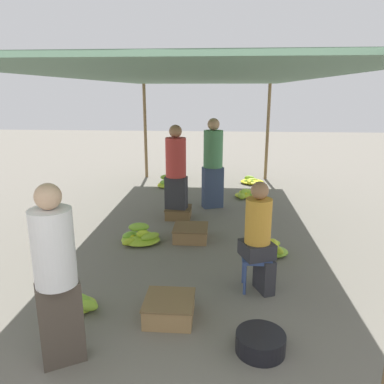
{
  "coord_description": "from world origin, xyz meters",
  "views": [
    {
      "loc": [
        0.41,
        -1.98,
        2.29
      ],
      "look_at": [
        0.0,
        3.26,
        0.86
      ],
      "focal_mm": 35.0,
      "sensor_mm": 36.0,
      "label": 1
    }
  ],
  "objects_px": {
    "vendor_foreground": "(56,274)",
    "crate_mid": "(169,308)",
    "basin_black": "(260,342)",
    "vendor_seated": "(259,235)",
    "banana_pile_right_1": "(271,249)",
    "crate_near": "(178,212)",
    "crate_far": "(191,233)",
    "banana_pile_right_0": "(251,181)",
    "banana_pile_left_0": "(78,303)",
    "shopper_walking_mid": "(213,162)",
    "stool": "(256,263)",
    "shopper_walking_far": "(176,171)",
    "banana_pile_right_2": "(245,194)",
    "banana_pile_left_2": "(140,237)",
    "banana_pile_left_1": "(166,184)"
  },
  "relations": [
    {
      "from": "crate_far",
      "to": "banana_pile_right_1",
      "type": "bearing_deg",
      "value": -21.72
    },
    {
      "from": "banana_pile_right_0",
      "to": "crate_far",
      "type": "distance_m",
      "value": 4.01
    },
    {
      "from": "banana_pile_left_0",
      "to": "shopper_walking_mid",
      "type": "xyz_separation_m",
      "value": [
        1.35,
        3.82,
        0.84
      ]
    },
    {
      "from": "crate_mid",
      "to": "vendor_seated",
      "type": "bearing_deg",
      "value": 34.99
    },
    {
      "from": "shopper_walking_mid",
      "to": "shopper_walking_far",
      "type": "relative_size",
      "value": 1.04
    },
    {
      "from": "basin_black",
      "to": "crate_mid",
      "type": "xyz_separation_m",
      "value": [
        -0.89,
        0.44,
        0.02
      ]
    },
    {
      "from": "vendor_seated",
      "to": "banana_pile_right_2",
      "type": "xyz_separation_m",
      "value": [
        0.1,
        3.97,
        -0.61
      ]
    },
    {
      "from": "banana_pile_left_0",
      "to": "banana_pile_right_1",
      "type": "height_order",
      "value": "banana_pile_right_1"
    },
    {
      "from": "crate_far",
      "to": "crate_mid",
      "type": "bearing_deg",
      "value": -91.26
    },
    {
      "from": "vendor_seated",
      "to": "crate_mid",
      "type": "distance_m",
      "value": 1.3
    },
    {
      "from": "basin_black",
      "to": "crate_near",
      "type": "distance_m",
      "value": 3.81
    },
    {
      "from": "shopper_walking_mid",
      "to": "shopper_walking_far",
      "type": "bearing_deg",
      "value": -129.9
    },
    {
      "from": "basin_black",
      "to": "shopper_walking_far",
      "type": "distance_m",
      "value": 3.84
    },
    {
      "from": "stool",
      "to": "banana_pile_right_2",
      "type": "distance_m",
      "value": 3.97
    },
    {
      "from": "basin_black",
      "to": "shopper_walking_far",
      "type": "xyz_separation_m",
      "value": [
        -1.19,
        3.56,
        0.8
      ]
    },
    {
      "from": "banana_pile_right_0",
      "to": "vendor_foreground",
      "type": "bearing_deg",
      "value": -107.71
    },
    {
      "from": "banana_pile_left_0",
      "to": "banana_pile_left_1",
      "type": "relative_size",
      "value": 1.01
    },
    {
      "from": "banana_pile_right_1",
      "to": "crate_near",
      "type": "distance_m",
      "value": 2.14
    },
    {
      "from": "basin_black",
      "to": "crate_near",
      "type": "xyz_separation_m",
      "value": [
        -1.15,
        3.63,
        0.01
      ]
    },
    {
      "from": "vendor_foreground",
      "to": "banana_pile_left_1",
      "type": "bearing_deg",
      "value": 89.89
    },
    {
      "from": "banana_pile_left_2",
      "to": "crate_mid",
      "type": "bearing_deg",
      "value": -69.63
    },
    {
      "from": "banana_pile_left_2",
      "to": "shopper_walking_far",
      "type": "xyz_separation_m",
      "value": [
        0.44,
        1.15,
        0.81
      ]
    },
    {
      "from": "stool",
      "to": "basin_black",
      "type": "height_order",
      "value": "stool"
    },
    {
      "from": "vendor_seated",
      "to": "banana_pile_left_2",
      "type": "relative_size",
      "value": 2.02
    },
    {
      "from": "banana_pile_right_2",
      "to": "shopper_walking_mid",
      "type": "xyz_separation_m",
      "value": [
        -0.71,
        -0.75,
        0.85
      ]
    },
    {
      "from": "vendor_seated",
      "to": "banana_pile_right_0",
      "type": "relative_size",
      "value": 2.25
    },
    {
      "from": "banana_pile_right_0",
      "to": "banana_pile_left_0",
      "type": "bearing_deg",
      "value": -111.24
    },
    {
      "from": "vendor_foreground",
      "to": "crate_mid",
      "type": "height_order",
      "value": "vendor_foreground"
    },
    {
      "from": "stool",
      "to": "shopper_walking_far",
      "type": "bearing_deg",
      "value": 116.8
    },
    {
      "from": "stool",
      "to": "crate_near",
      "type": "xyz_separation_m",
      "value": [
        -1.2,
        2.51,
        -0.23
      ]
    },
    {
      "from": "stool",
      "to": "crate_near",
      "type": "bearing_deg",
      "value": 115.62
    },
    {
      "from": "banana_pile_left_2",
      "to": "banana_pile_right_1",
      "type": "bearing_deg",
      "value": -8.68
    },
    {
      "from": "stool",
      "to": "crate_near",
      "type": "distance_m",
      "value": 2.79
    },
    {
      "from": "vendor_seated",
      "to": "banana_pile_right_2",
      "type": "distance_m",
      "value": 4.02
    },
    {
      "from": "banana_pile_right_1",
      "to": "shopper_walking_mid",
      "type": "bearing_deg",
      "value": 112.05
    },
    {
      "from": "vendor_foreground",
      "to": "crate_near",
      "type": "height_order",
      "value": "vendor_foreground"
    },
    {
      "from": "banana_pile_left_0",
      "to": "shopper_walking_mid",
      "type": "relative_size",
      "value": 0.27
    },
    {
      "from": "basin_black",
      "to": "shopper_walking_mid",
      "type": "distance_m",
      "value": 4.44
    },
    {
      "from": "vendor_seated",
      "to": "banana_pile_right_1",
      "type": "relative_size",
      "value": 2.68
    },
    {
      "from": "banana_pile_right_1",
      "to": "banana_pile_left_0",
      "type": "bearing_deg",
      "value": -144.54
    },
    {
      "from": "banana_pile_right_0",
      "to": "shopper_walking_mid",
      "type": "height_order",
      "value": "shopper_walking_mid"
    },
    {
      "from": "basin_black",
      "to": "shopper_walking_far",
      "type": "bearing_deg",
      "value": 108.42
    },
    {
      "from": "shopper_walking_mid",
      "to": "banana_pile_left_0",
      "type": "bearing_deg",
      "value": -109.41
    },
    {
      "from": "banana_pile_left_1",
      "to": "banana_pile_left_0",
      "type": "bearing_deg",
      "value": -91.9
    },
    {
      "from": "vendor_foreground",
      "to": "banana_pile_left_0",
      "type": "height_order",
      "value": "vendor_foreground"
    },
    {
      "from": "crate_far",
      "to": "crate_near",
      "type": "bearing_deg",
      "value": 106.72
    },
    {
      "from": "banana_pile_left_0",
      "to": "crate_far",
      "type": "distance_m",
      "value": 2.33
    },
    {
      "from": "banana_pile_left_2",
      "to": "vendor_foreground",
      "type": "bearing_deg",
      "value": -92.16
    },
    {
      "from": "banana_pile_left_2",
      "to": "crate_far",
      "type": "height_order",
      "value": "banana_pile_left_2"
    },
    {
      "from": "vendor_seated",
      "to": "shopper_walking_far",
      "type": "height_order",
      "value": "shopper_walking_far"
    }
  ]
}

